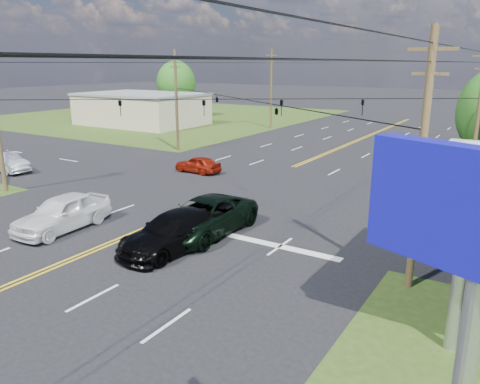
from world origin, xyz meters
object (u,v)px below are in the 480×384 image
Objects in this scene: tree_far_l at (176,83)px; pickup_white at (63,213)px; pole_left_far at (271,88)px; pole_se at (421,161)px; sedan_silver at (6,162)px; suv_black at (174,231)px; pole_ne at (478,115)px; polesign_se at (472,328)px; pickup_dkgreen at (204,217)px; pole_nw at (176,99)px; retail_nw at (142,110)px.

pickup_white is at bearing -56.94° from tree_far_l.
pole_left_far is at bearing 100.10° from pickup_white.
pole_se reaches higher than sedan_silver.
tree_far_l is 55.44m from suv_black.
suv_black is at bearing -99.98° from sedan_silver.
pole_se is at bearing 15.97° from suv_black.
pole_left_far reaches higher than pole_ne.
pickup_dkgreen is at bearing 133.95° from polesign_se.
pole_se and pole_ne have the same top height.
polesign_se is at bearing -34.85° from suv_black.
sedan_silver is (-5.38, -33.50, -4.41)m from pole_left_far.
pole_nw is 25.76m from suv_black.
pole_ne is at bearing 60.33° from pickup_dkgreen.
pole_se is at bearing -34.70° from pole_nw.
pickup_dkgreen is (33.00, -30.50, -1.11)m from retail_nw.
pole_nw is at bearing -37.41° from retail_nw.
pole_left_far is 42.17m from suv_black.
pole_nw reaches higher than tree_far_l.
pickup_dkgreen is at bearing 95.91° from suv_black.
retail_nw is at bearing 144.21° from pole_se.
pole_se is 1.79× the size of pickup_white.
retail_nw is at bearing 137.33° from pickup_dkgreen.
pickup_white reaches higher than suv_black.
tree_far_l is (-19.00, 23.00, 0.28)m from pole_nw.
pole_se is 31.85m from sedan_silver.
tree_far_l is at bearing 23.84° from sedan_silver.
pole_se is (43.00, -31.00, 2.92)m from retail_nw.
pickup_dkgreen is (16.00, -17.50, -4.02)m from pole_nw.
pickup_white is (9.50, -20.79, -4.01)m from pole_nw.
pole_ne is 22.53m from suv_black.
retail_nw is 1.68× the size of pole_ne.
pole_nw is at bearing 134.88° from suv_black.
pole_se is at bearing -92.48° from sedan_silver.
pickup_white is at bearing -128.44° from pole_ne.
suv_black reaches higher than sedan_silver.
pole_se is 60.88m from tree_far_l.
pole_ne is 1.79× the size of pickup_white.
pole_ne is (26.00, 0.00, 0.00)m from pole_nw.
polesign_se reaches higher than sedan_silver.
pole_se reaches higher than pickup_white.
polesign_se is at bearing -111.71° from sedan_silver.
tree_far_l reaches higher than sedan_silver.
pole_nw and pole_ne have the same top height.
pole_se reaches higher than suv_black.
retail_nw is 44.95m from pickup_dkgreen.
tree_far_l is at bearing 119.73° from pickup_white.
polesign_se is (45.96, -43.95, 3.96)m from retail_nw.
retail_nw is at bearing 26.79° from sedan_silver.
pole_ne is 0.95× the size of pole_left_far.
polesign_se is (2.96, -30.95, 1.04)m from pole_ne.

